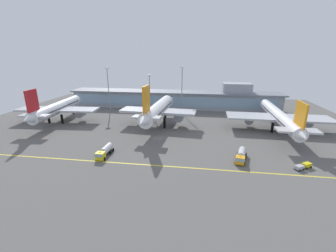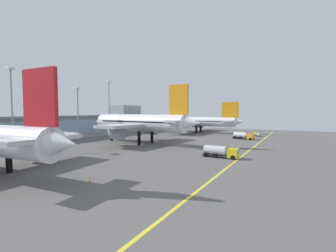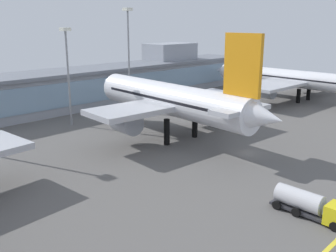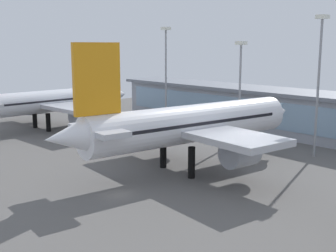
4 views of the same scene
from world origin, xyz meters
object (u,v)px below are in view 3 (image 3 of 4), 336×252
at_px(apron_light_mast_west, 67,61).
at_px(apron_light_mast_east, 128,46).
at_px(airliner_near_right, 171,100).
at_px(airliner_far_right, 294,79).
at_px(fuel_tanker_truck, 312,205).

xyz_separation_m(apron_light_mast_west, apron_light_mast_east, (17.27, 0.67, 2.42)).
bearing_deg(airliner_near_right, apron_light_mast_east, -16.62).
relative_size(airliner_near_right, airliner_far_right, 0.85).
distance_m(airliner_far_right, apron_light_mast_west, 64.40).
xyz_separation_m(airliner_near_right, fuel_tanker_truck, (-11.07, -33.69, -5.95)).
bearing_deg(fuel_tanker_truck, airliner_far_right, 120.15).
relative_size(airliner_far_right, apron_light_mast_west, 2.73).
bearing_deg(fuel_tanker_truck, apron_light_mast_west, 178.61).
distance_m(airliner_near_right, airliner_far_right, 51.70).
xyz_separation_m(fuel_tanker_truck, apron_light_mast_east, (19.66, 56.61, 14.79)).
distance_m(airliner_near_right, apron_light_mast_east, 26.02).
distance_m(fuel_tanker_truck, apron_light_mast_west, 57.35).
distance_m(fuel_tanker_truck, apron_light_mast_east, 61.73).
height_order(fuel_tanker_truck, apron_light_mast_east, apron_light_mast_east).
bearing_deg(airliner_far_right, fuel_tanker_truck, 120.36).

